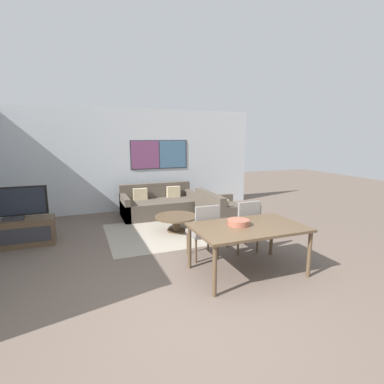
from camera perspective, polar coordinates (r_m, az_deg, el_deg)
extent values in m
plane|color=brown|center=(3.88, 2.74, -21.77)|extent=(24.00, 24.00, 0.00)
cube|color=silver|center=(8.46, -12.03, 5.87)|extent=(7.34, 0.06, 2.80)
cube|color=#2D2D33|center=(8.59, -6.26, 7.11)|extent=(1.64, 0.01, 0.81)
cube|color=#753D66|center=(8.49, -8.88, 7.01)|extent=(0.78, 0.02, 0.77)
cube|color=#426684|center=(8.70, -3.68, 7.20)|extent=(0.78, 0.02, 0.77)
cube|color=gray|center=(6.67, -2.99, -7.44)|extent=(2.96, 2.16, 0.01)
cube|color=brown|center=(6.66, -30.65, -6.71)|extent=(1.40, 0.48, 0.52)
cube|color=#2D2D33|center=(6.42, -31.00, -7.34)|extent=(1.28, 0.01, 0.29)
cube|color=#2D2D33|center=(6.58, -30.89, -4.34)|extent=(0.36, 0.20, 0.05)
cube|color=#2D2D33|center=(6.57, -30.94, -3.79)|extent=(0.06, 0.03, 0.08)
cube|color=black|center=(6.52, -31.16, -1.58)|extent=(1.23, 0.04, 0.56)
cube|color=black|center=(6.49, -31.19, -1.62)|extent=(1.14, 0.01, 0.50)
cube|color=#51473D|center=(7.90, -6.17, -3.04)|extent=(1.94, 1.00, 0.42)
cube|color=#51473D|center=(8.26, -6.95, -1.08)|extent=(1.94, 0.16, 0.81)
cube|color=#51473D|center=(7.71, -12.65, -2.91)|extent=(0.14, 1.00, 0.60)
cube|color=#51473D|center=(8.15, -0.06, -1.90)|extent=(0.14, 1.00, 0.60)
cube|color=#C6B289|center=(7.95, -9.84, -0.39)|extent=(0.36, 0.12, 0.30)
cube|color=#C6B289|center=(8.18, -3.57, 0.05)|extent=(0.36, 0.12, 0.30)
cube|color=#51473D|center=(7.10, 6.43, -4.63)|extent=(1.00, 1.40, 0.42)
cube|color=#51473D|center=(6.87, 3.35, -3.42)|extent=(0.16, 1.40, 0.81)
cube|color=#51473D|center=(6.54, 9.00, -5.21)|extent=(1.00, 0.14, 0.60)
cube|color=#51473D|center=(7.62, 4.25, -2.82)|extent=(1.00, 0.14, 0.60)
cube|color=#C6B289|center=(6.64, 5.88, -2.50)|extent=(0.12, 0.36, 0.30)
cylinder|color=brown|center=(6.67, -2.99, -7.35)|extent=(0.42, 0.42, 0.03)
cylinder|color=brown|center=(6.62, -3.00, -6.19)|extent=(0.17, 0.17, 0.31)
cylinder|color=brown|center=(6.58, -3.01, -4.72)|extent=(0.93, 0.93, 0.04)
cube|color=brown|center=(4.61, 10.67, -6.63)|extent=(1.67, 1.04, 0.04)
cylinder|color=brown|center=(4.02, 4.34, -14.84)|extent=(0.06, 0.06, 0.70)
cylinder|color=brown|center=(4.84, 21.44, -11.03)|extent=(0.06, 0.06, 0.70)
cylinder|color=brown|center=(4.80, -0.48, -10.42)|extent=(0.06, 0.06, 0.70)
cylinder|color=brown|center=(5.50, 14.91, -7.99)|extent=(0.06, 0.06, 0.70)
cube|color=gray|center=(5.21, 1.99, -7.75)|extent=(0.46, 0.46, 0.06)
cube|color=gray|center=(4.94, 2.95, -5.44)|extent=(0.42, 0.05, 0.49)
cylinder|color=brown|center=(5.04, 0.75, -11.18)|extent=(0.04, 0.04, 0.40)
cylinder|color=brown|center=(5.19, 4.92, -10.55)|extent=(0.04, 0.04, 0.40)
cylinder|color=brown|center=(5.39, -0.86, -9.70)|extent=(0.04, 0.04, 0.40)
cylinder|color=brown|center=(5.53, 3.08, -9.17)|extent=(0.04, 0.04, 0.40)
cube|color=gray|center=(5.58, 9.59, -6.63)|extent=(0.46, 0.46, 0.06)
cube|color=gray|center=(5.33, 10.80, -4.41)|extent=(0.42, 0.05, 0.49)
cylinder|color=brown|center=(5.39, 8.75, -9.82)|extent=(0.04, 0.04, 0.40)
cylinder|color=brown|center=(5.59, 12.36, -9.18)|extent=(0.04, 0.04, 0.40)
cylinder|color=brown|center=(5.72, 6.74, -8.54)|extent=(0.04, 0.04, 0.40)
cylinder|color=brown|center=(5.91, 10.21, -8.01)|extent=(0.04, 0.04, 0.40)
cylinder|color=#995642|center=(4.61, 8.83, -5.73)|extent=(0.34, 0.34, 0.09)
torus|color=#995642|center=(4.60, 8.84, -5.32)|extent=(0.34, 0.34, 0.02)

